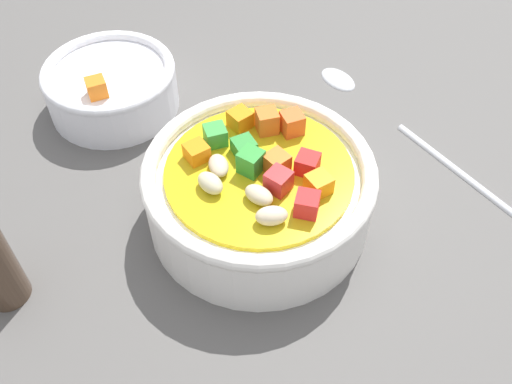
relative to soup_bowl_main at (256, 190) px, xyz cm
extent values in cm
cube|color=#565451|center=(0.00, 0.00, -3.95)|extent=(140.00, 140.00, 2.00)
cylinder|color=white|center=(0.00, 0.00, -0.69)|extent=(15.58, 15.58, 4.52)
torus|color=white|center=(0.00, 0.00, 1.90)|extent=(15.76, 15.76, 1.12)
cylinder|color=gold|center=(0.00, 0.00, 1.77)|extent=(12.63, 12.63, 0.40)
ellipsoid|color=beige|center=(0.29, 2.59, 2.47)|extent=(2.37, 2.23, 1.01)
cube|color=#2C8B33|center=(1.03, -1.63, 2.50)|extent=(1.92, 1.92, 1.07)
cube|color=orange|center=(-2.26, -3.75, 2.75)|extent=(1.86, 1.86, 1.57)
cube|color=red|center=(-1.23, 1.59, 2.68)|extent=(2.00, 2.00, 1.42)
cube|color=red|center=(-2.94, 3.46, 2.67)|extent=(1.72, 1.72, 1.40)
ellipsoid|color=beige|center=(3.09, 1.66, 2.52)|extent=(2.29, 2.34, 1.10)
cube|color=orange|center=(-0.53, -3.88, 2.80)|extent=(1.76, 1.76, 1.66)
ellipsoid|color=beige|center=(-0.77, 4.29, 2.54)|extent=(2.15, 1.54, 1.14)
cube|color=red|center=(-3.15, 0.04, 2.61)|extent=(1.85, 1.85, 1.29)
cube|color=orange|center=(4.17, -1.08, 2.55)|extent=(1.99, 1.99, 1.16)
cube|color=green|center=(3.00, -2.63, 2.62)|extent=(1.81, 1.81, 1.31)
cube|color=green|center=(0.54, 0.41, 2.78)|extent=(1.97, 1.97, 1.62)
cube|color=orange|center=(1.35, -4.29, 2.61)|extent=(2.01, 2.01, 1.28)
ellipsoid|color=beige|center=(2.66, -0.21, 2.40)|extent=(1.75, 2.26, 0.86)
cube|color=orange|center=(-3.77, 1.77, 2.61)|extent=(1.97, 1.97, 1.27)
cube|color=orange|center=(-1.14, -0.31, 2.65)|extent=(2.01, 2.01, 1.37)
cylinder|color=silver|center=(-16.15, -3.56, -2.64)|extent=(9.29, 12.38, 0.61)
ellipsoid|color=silver|center=(-7.12, -15.89, -2.52)|extent=(4.11, 4.43, 0.85)
cylinder|color=white|center=(12.41, -12.10, -1.19)|extent=(10.86, 10.86, 3.51)
torus|color=white|center=(12.41, -12.10, 0.78)|extent=(10.97, 10.97, 0.87)
cube|color=orange|center=(12.70, -9.33, 1.29)|extent=(1.91, 1.91, 1.45)
camera|label=1|loc=(-0.20, 25.57, 29.32)|focal=39.80mm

